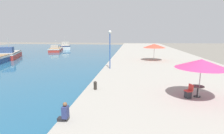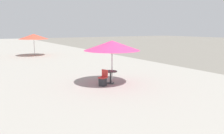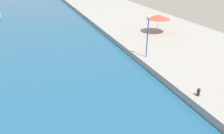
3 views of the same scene
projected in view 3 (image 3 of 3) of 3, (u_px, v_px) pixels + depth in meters
The scene contains 4 objects.
quay_promenade at pixel (135, 20), 40.56m from camera, with size 16.00×90.00×0.68m.
cafe_umbrella_white at pixel (158, 17), 31.45m from camera, with size 3.50×3.50×2.62m.
mooring_bollard at pixel (199, 92), 16.83m from camera, with size 0.26×0.26×0.65m.
lamppost at pixel (148, 29), 22.65m from camera, with size 0.36×0.36×4.56m.
Camera 3 is at (-10.67, 1.00, 10.01)m, focal length 35.00 mm.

